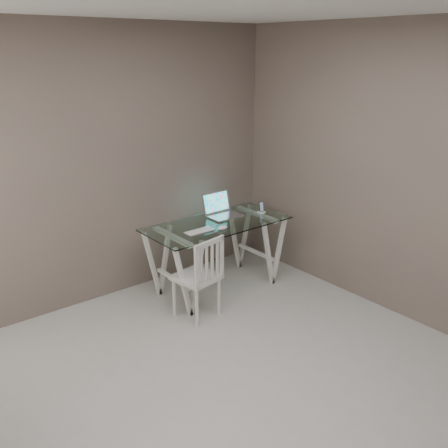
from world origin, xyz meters
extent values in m
plane|color=#AAA7A2|center=(0.00, 0.00, 0.00)|extent=(4.50, 4.50, 0.00)
cube|color=#665850|center=(0.00, 2.25, 1.35)|extent=(4.00, 0.02, 2.70)
cube|color=#665850|center=(2.00, 0.00, 1.35)|extent=(0.02, 4.50, 2.70)
cube|color=silver|center=(0.96, 1.63, 0.74)|extent=(1.50, 0.70, 0.01)
cube|color=silver|center=(0.41, 1.63, 0.36)|extent=(0.24, 0.62, 0.72)
cube|color=silver|center=(1.51, 1.63, 0.36)|extent=(0.24, 0.62, 0.72)
cube|color=silver|center=(0.46, 1.32, 0.40)|extent=(0.43, 0.43, 0.04)
cylinder|color=silver|center=(0.33, 1.14, 0.19)|extent=(0.03, 0.03, 0.38)
cylinder|color=silver|center=(0.63, 1.19, 0.19)|extent=(0.03, 0.03, 0.38)
cylinder|color=silver|center=(0.28, 1.44, 0.19)|extent=(0.03, 0.03, 0.38)
cylinder|color=silver|center=(0.58, 1.49, 0.19)|extent=(0.03, 0.03, 0.38)
cube|color=silver|center=(0.48, 1.14, 0.61)|extent=(0.37, 0.09, 0.42)
cube|color=silver|center=(1.14, 1.74, 0.75)|extent=(0.34, 0.24, 0.02)
cube|color=#19D899|center=(1.14, 1.89, 0.87)|extent=(0.34, 0.07, 0.23)
cube|color=silver|center=(0.66, 1.54, 0.75)|extent=(0.31, 0.13, 0.01)
ellipsoid|color=white|center=(0.88, 1.45, 0.76)|extent=(0.12, 0.07, 0.04)
cube|color=white|center=(1.55, 1.60, 0.75)|extent=(0.07, 0.07, 0.01)
cube|color=black|center=(1.55, 1.60, 0.81)|extent=(0.05, 0.03, 0.11)
camera|label=1|loc=(-2.02, -2.17, 2.43)|focal=40.00mm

